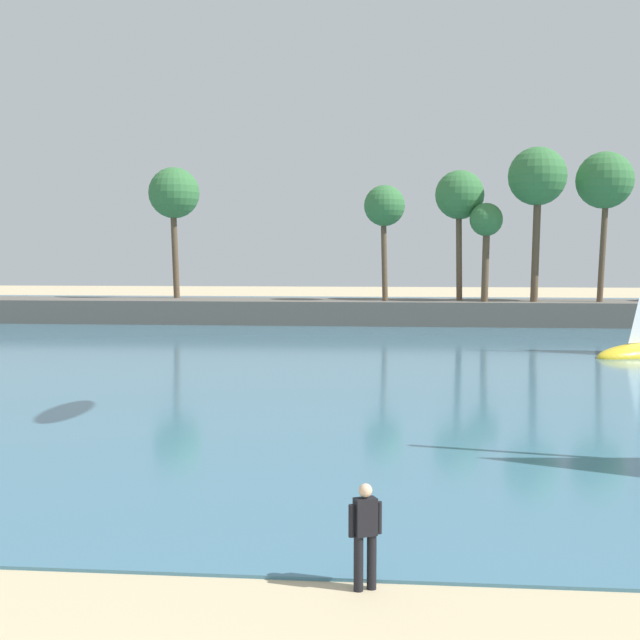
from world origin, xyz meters
The scene contains 3 objects.
sea centered at (0.00, 51.49, 0.03)m, with size 220.00×89.47×0.06m, color teal.
palm_headland centered at (3.96, 56.16, 3.49)m, with size 85.75×6.76×12.84m.
person_at_waterline centered at (3.60, 6.49, 0.89)m, with size 0.50×0.33×1.67m.
Camera 1 is at (4.07, -5.96, 5.14)m, focal length 46.74 mm.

